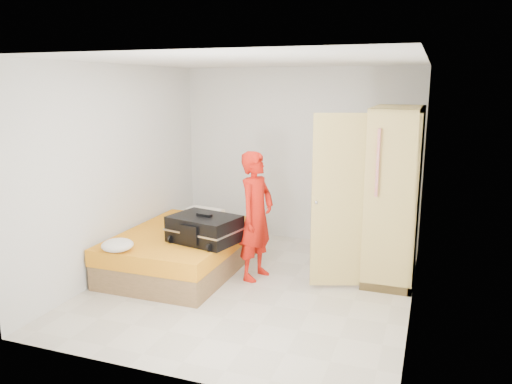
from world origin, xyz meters
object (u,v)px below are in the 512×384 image
(bed, at_px, (182,251))
(person, at_px, (256,216))
(suitcase, at_px, (204,229))
(round_cushion, at_px, (117,245))
(wardrobe, at_px, (389,199))

(bed, distance_m, person, 1.13)
(person, height_order, suitcase, person)
(suitcase, xyz_separation_m, round_cushion, (-0.78, -0.66, -0.09))
(bed, bearing_deg, round_cushion, -110.62)
(round_cushion, bearing_deg, wardrobe, 28.41)
(wardrobe, relative_size, suitcase, 2.31)
(round_cushion, bearing_deg, person, 36.00)
(bed, relative_size, person, 1.28)
(person, bearing_deg, bed, 106.11)
(wardrobe, distance_m, suitcase, 2.27)
(wardrobe, xyz_separation_m, suitcase, (-2.06, -0.88, -0.34))
(bed, xyz_separation_m, person, (0.99, 0.07, 0.54))
(suitcase, height_order, round_cushion, suitcase)
(bed, height_order, suitcase, suitcase)
(suitcase, distance_m, round_cushion, 1.02)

